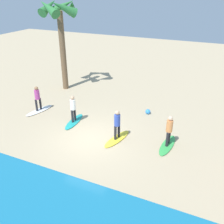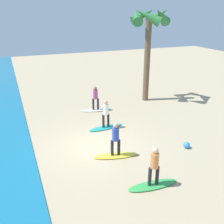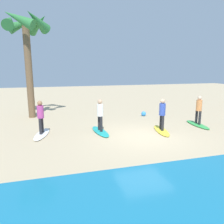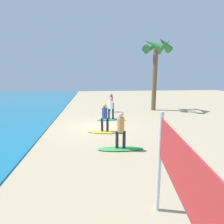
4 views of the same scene
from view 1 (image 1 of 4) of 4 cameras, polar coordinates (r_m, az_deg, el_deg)
The scene contains 11 objects.
ground_plane at distance 13.88m, azimuth -4.68°, elevation -6.13°, with size 60.00×60.00×0.00m, color tan.
surfboard_green at distance 13.60m, azimuth 12.26°, elevation -7.24°, with size 2.10×0.56×0.09m, color green.
surfer_green at distance 13.09m, azimuth 12.67°, elevation -3.62°, with size 0.32×0.46×1.64m.
surfboard_yellow at distance 13.82m, azimuth 1.13°, elevation -5.99°, with size 2.10×0.56×0.09m, color yellow.
surfer_yellow at distance 13.31m, azimuth 1.17°, elevation -2.38°, with size 0.32×0.45×1.64m.
surfboard_teal at distance 15.67m, azimuth -8.47°, elevation -2.11°, with size 2.10×0.56×0.09m, color teal.
surfer_teal at distance 15.22m, azimuth -8.71°, elevation 1.17°, with size 0.32×0.46×1.64m.
surfboard_white at distance 17.53m, azimuth -15.94°, elevation 0.33°, with size 2.10×0.56×0.09m, color white.
surfer_white at distance 17.14m, azimuth -16.34°, elevation 3.32°, with size 0.32×0.45×1.64m.
palm_tree at distance 19.82m, azimuth -11.58°, elevation 20.14°, with size 2.88×3.03×6.81m.
beach_ball at distance 16.60m, azimuth 8.02°, elevation 0.09°, with size 0.33×0.33×0.33m, color #338CE5.
Camera 1 is at (-5.85, 10.16, 7.43)m, focal length 40.91 mm.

